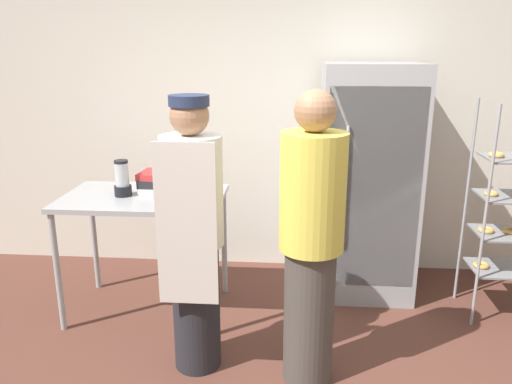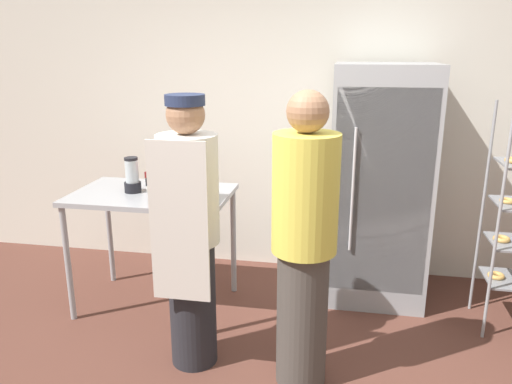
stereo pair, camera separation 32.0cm
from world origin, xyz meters
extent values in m
cube|color=silver|center=(0.00, 2.17, 1.54)|extent=(6.40, 0.12, 3.07)
cube|color=#9EA0A5|center=(0.65, 1.68, 0.93)|extent=(0.75, 0.69, 1.86)
cube|color=gray|center=(0.65, 1.34, 0.95)|extent=(0.69, 0.02, 1.52)
cylinder|color=silver|center=(0.45, 1.31, 0.97)|extent=(0.02, 0.02, 0.91)
cylinder|color=#93969B|center=(1.40, 1.14, 0.81)|extent=(0.02, 0.02, 1.62)
cylinder|color=#93969B|center=(1.40, 1.54, 0.81)|extent=(0.02, 0.02, 1.62)
cube|color=gray|center=(1.67, 1.34, 0.36)|extent=(0.50, 0.37, 0.01)
torus|color=#DBA351|center=(1.49, 1.34, 0.39)|extent=(0.12, 0.12, 0.03)
cube|color=gray|center=(1.67, 1.34, 0.65)|extent=(0.50, 0.37, 0.01)
torus|color=#DBA351|center=(1.49, 1.34, 0.67)|extent=(0.11, 0.11, 0.03)
torus|color=#DBA351|center=(1.67, 1.34, 0.67)|extent=(0.11, 0.11, 0.03)
torus|color=#DBA351|center=(1.49, 1.34, 0.95)|extent=(0.10, 0.10, 0.03)
torus|color=#DBA351|center=(1.49, 1.34, 1.24)|extent=(0.11, 0.11, 0.03)
cube|color=#9EA0A5|center=(-1.03, 1.17, 0.91)|extent=(1.17, 0.74, 0.04)
cylinder|color=#9EA0A5|center=(-1.57, 0.84, 0.44)|extent=(0.04, 0.04, 0.89)
cylinder|color=#9EA0A5|center=(-0.49, 0.84, 0.44)|extent=(0.04, 0.04, 0.89)
cylinder|color=#9EA0A5|center=(-1.57, 1.50, 0.44)|extent=(0.04, 0.04, 0.89)
cylinder|color=#9EA0A5|center=(-0.49, 1.50, 0.44)|extent=(0.04, 0.04, 0.89)
cube|color=white|center=(-0.64, 0.98, 0.95)|extent=(0.30, 0.22, 0.05)
cube|color=white|center=(-0.64, 1.09, 1.09)|extent=(0.29, 0.01, 0.22)
torus|color=beige|center=(-0.71, 0.92, 0.99)|extent=(0.08, 0.08, 0.02)
torus|color=beige|center=(-0.64, 0.92, 0.99)|extent=(0.08, 0.08, 0.02)
torus|color=beige|center=(-0.56, 0.92, 0.99)|extent=(0.08, 0.08, 0.02)
torus|color=beige|center=(-0.71, 0.98, 0.99)|extent=(0.08, 0.08, 0.02)
torus|color=beige|center=(-0.64, 0.98, 0.99)|extent=(0.08, 0.08, 0.02)
torus|color=beige|center=(-0.56, 0.98, 0.99)|extent=(0.08, 0.08, 0.02)
torus|color=beige|center=(-0.71, 1.03, 0.99)|extent=(0.08, 0.08, 0.02)
torus|color=beige|center=(-0.64, 1.03, 0.99)|extent=(0.08, 0.08, 0.02)
cylinder|color=black|center=(-1.17, 1.16, 0.96)|extent=(0.12, 0.12, 0.08)
cylinder|color=#B2BCC1|center=(-1.17, 1.16, 1.09)|extent=(0.10, 0.10, 0.17)
cylinder|color=black|center=(-1.17, 1.16, 1.18)|extent=(0.10, 0.10, 0.02)
cube|color=silver|center=(-0.94, 1.30, 0.95)|extent=(0.28, 0.26, 0.04)
cube|color=#232328|center=(-0.94, 1.30, 1.00)|extent=(0.28, 0.25, 0.06)
cube|color=#B72D2D|center=(-0.94, 1.30, 1.05)|extent=(0.30, 0.27, 0.05)
cylinder|color=#232328|center=(-0.52, 0.51, 0.41)|extent=(0.29, 0.29, 0.83)
cylinder|color=silver|center=(-0.52, 0.51, 1.16)|extent=(0.36, 0.36, 0.66)
sphere|color=#9E7051|center=(-0.52, 0.51, 1.60)|extent=(0.22, 0.22, 0.22)
cube|color=beige|center=(-0.52, 0.32, 1.01)|extent=(0.34, 0.02, 0.95)
cylinder|color=#232D4C|center=(-0.52, 0.51, 1.68)|extent=(0.23, 0.23, 0.06)
cylinder|color=#47423D|center=(0.18, 0.44, 0.43)|extent=(0.30, 0.30, 0.85)
cylinder|color=#DBCC4C|center=(0.18, 0.44, 1.19)|extent=(0.37, 0.37, 0.67)
sphere|color=#9E7051|center=(0.18, 0.44, 1.64)|extent=(0.23, 0.23, 0.23)
camera|label=1|loc=(0.07, -2.25, 1.96)|focal=35.00mm
camera|label=2|loc=(0.39, -2.21, 1.96)|focal=35.00mm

